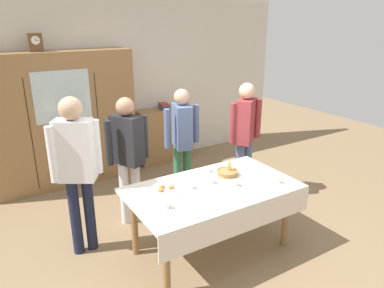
{
  "coord_description": "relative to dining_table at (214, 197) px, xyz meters",
  "views": [
    {
      "loc": [
        -1.92,
        -2.93,
        2.38
      ],
      "look_at": [
        0.0,
        0.2,
        1.1
      ],
      "focal_mm": 33.58,
      "sensor_mm": 36.0,
      "label": 1
    }
  ],
  "objects": [
    {
      "name": "bookshelf_low",
      "position": [
        0.79,
        2.64,
        -0.18
      ],
      "size": [
        0.97,
        0.35,
        0.93
      ],
      "color": "olive",
      "rests_on": "ground"
    },
    {
      "name": "tea_cup_near_left",
      "position": [
        0.21,
        -0.06,
        0.12
      ],
      "size": [
        0.13,
        0.13,
        0.06
      ],
      "color": "silver",
      "rests_on": "dining_table"
    },
    {
      "name": "person_by_cabinet",
      "position": [
        0.33,
        1.22,
        0.28
      ],
      "size": [
        0.52,
        0.4,
        1.54
      ],
      "color": "#33704C",
      "rests_on": "ground"
    },
    {
      "name": "back_wall",
      "position": [
        0.0,
        2.89,
        0.7
      ],
      "size": [
        6.4,
        0.1,
        2.7
      ],
      "primitive_type": "cube",
      "color": "silver",
      "rests_on": "ground"
    },
    {
      "name": "tea_cup_far_left",
      "position": [
        0.63,
        -0.24,
        0.13
      ],
      "size": [
        0.13,
        0.13,
        0.06
      ],
      "color": "white",
      "rests_on": "dining_table"
    },
    {
      "name": "spoon_near_right",
      "position": [
        -0.08,
        -0.26,
        0.1
      ],
      "size": [
        0.12,
        0.02,
        0.01
      ],
      "color": "silver",
      "rests_on": "dining_table"
    },
    {
      "name": "bread_basket",
      "position": [
        0.31,
        0.2,
        0.13
      ],
      "size": [
        0.24,
        0.24,
        0.16
      ],
      "color": "#9E7542",
      "rests_on": "dining_table"
    },
    {
      "name": "person_beside_shelf",
      "position": [
        1.12,
        0.88,
        0.32
      ],
      "size": [
        0.52,
        0.38,
        1.6
      ],
      "color": "slate",
      "rests_on": "ground"
    },
    {
      "name": "dining_table",
      "position": [
        0.0,
        0.0,
        0.0
      ],
      "size": [
        1.74,
        1.0,
        0.75
      ],
      "color": "olive",
      "rests_on": "ground"
    },
    {
      "name": "tea_cup_center",
      "position": [
        0.03,
        0.11,
        0.12
      ],
      "size": [
        0.13,
        0.13,
        0.06
      ],
      "color": "silver",
      "rests_on": "dining_table"
    },
    {
      "name": "ground_plane",
      "position": [
        0.0,
        0.24,
        -0.65
      ],
      "size": [
        12.0,
        12.0,
        0.0
      ],
      "primitive_type": "plane",
      "color": "#846B4C",
      "rests_on": "ground"
    },
    {
      "name": "pastry_plate",
      "position": [
        -0.45,
        0.21,
        0.11
      ],
      "size": [
        0.28,
        0.28,
        0.05
      ],
      "color": "white",
      "rests_on": "dining_table"
    },
    {
      "name": "mantel_clock",
      "position": [
        -1.12,
        2.59,
        1.44
      ],
      "size": [
        0.18,
        0.11,
        0.24
      ],
      "color": "brown",
      "rests_on": "wall_cabinet"
    },
    {
      "name": "spoon_mid_right",
      "position": [
        0.56,
        0.03,
        0.1
      ],
      "size": [
        0.12,
        0.02,
        0.01
      ],
      "color": "silver",
      "rests_on": "dining_table"
    },
    {
      "name": "tea_cup_mid_right",
      "position": [
        -0.22,
        0.12,
        0.13
      ],
      "size": [
        0.13,
        0.13,
        0.06
      ],
      "color": "silver",
      "rests_on": "dining_table"
    },
    {
      "name": "spoon_far_left",
      "position": [
        0.61,
        0.27,
        0.1
      ],
      "size": [
        0.12,
        0.02,
        0.01
      ],
      "color": "silver",
      "rests_on": "dining_table"
    },
    {
      "name": "book_stack",
      "position": [
        0.79,
        2.64,
        0.33
      ],
      "size": [
        0.15,
        0.22,
        0.1
      ],
      "color": "#664C7A",
      "rests_on": "bookshelf_low"
    },
    {
      "name": "person_behind_table_left",
      "position": [
        -0.51,
        1.04,
        0.29
      ],
      "size": [
        0.52,
        0.41,
        1.56
      ],
      "color": "silver",
      "rests_on": "ground"
    },
    {
      "name": "person_behind_table_right",
      "position": [
        -1.17,
        0.74,
        0.39
      ],
      "size": [
        0.52,
        0.36,
        1.69
      ],
      "color": "#191E38",
      "rests_on": "ground"
    },
    {
      "name": "tea_cup_mid_left",
      "position": [
        0.16,
        0.37,
        0.12
      ],
      "size": [
        0.13,
        0.13,
        0.06
      ],
      "color": "white",
      "rests_on": "dining_table"
    },
    {
      "name": "tea_cup_near_right",
      "position": [
        -0.61,
        -0.11,
        0.13
      ],
      "size": [
        0.13,
        0.13,
        0.06
      ],
      "color": "silver",
      "rests_on": "dining_table"
    },
    {
      "name": "wall_cabinet",
      "position": [
        -0.9,
        2.59,
        0.33
      ],
      "size": [
        2.11,
        0.46,
        1.97
      ],
      "color": "olive",
      "rests_on": "ground"
    }
  ]
}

